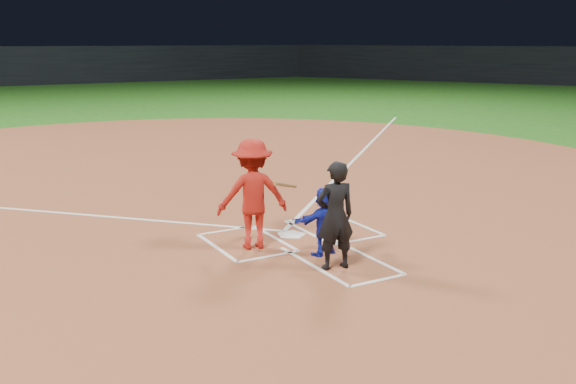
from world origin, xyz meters
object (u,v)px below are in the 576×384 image
home_plate (291,235)px  batter_at_plate (253,194)px  catcher (324,221)px  umpire (335,216)px

home_plate → batter_at_plate: 1.43m
batter_at_plate → home_plate: bearing=16.9°
catcher → batter_at_plate: 1.40m
umpire → catcher: bearing=-99.7°
catcher → umpire: umpire is taller
home_plate → umpire: bearing=81.6°
home_plate → batter_at_plate: batter_at_plate is taller
umpire → home_plate: bearing=-89.4°
home_plate → catcher: catcher is taller
home_plate → umpire: (-0.29, -1.98, 0.91)m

